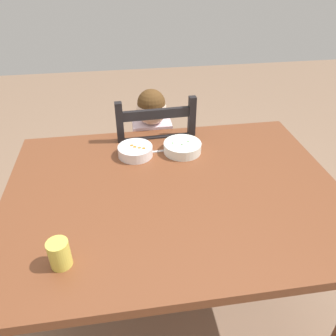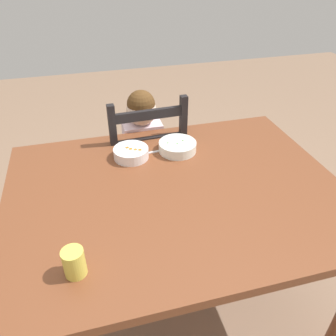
% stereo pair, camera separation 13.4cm
% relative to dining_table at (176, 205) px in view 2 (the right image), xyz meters
% --- Properties ---
extents(ground_plane, '(8.00, 8.00, 0.00)m').
position_rel_dining_table_xyz_m(ground_plane, '(0.00, 0.00, -0.68)').
color(ground_plane, '#8B6C54').
extents(dining_table, '(1.43, 1.09, 0.77)m').
position_rel_dining_table_xyz_m(dining_table, '(0.00, 0.00, 0.00)').
color(dining_table, brown).
rests_on(dining_table, ground).
extents(dining_chair, '(0.44, 0.44, 0.99)m').
position_rel_dining_table_xyz_m(dining_chair, '(-0.02, 0.59, -0.20)').
color(dining_chair, black).
rests_on(dining_chair, ground).
extents(child_figure, '(0.32, 0.31, 0.98)m').
position_rel_dining_table_xyz_m(child_figure, '(-0.03, 0.59, -0.03)').
color(child_figure, silver).
rests_on(child_figure, ground).
extents(bowl_of_peas, '(0.19, 0.19, 0.05)m').
position_rel_dining_table_xyz_m(bowl_of_peas, '(0.09, 0.29, 0.12)').
color(bowl_of_peas, white).
rests_on(bowl_of_peas, dining_table).
extents(bowl_of_carrots, '(0.17, 0.17, 0.05)m').
position_rel_dining_table_xyz_m(bowl_of_carrots, '(-0.14, 0.29, 0.12)').
color(bowl_of_carrots, white).
rests_on(bowl_of_carrots, dining_table).
extents(spoon, '(0.14, 0.03, 0.01)m').
position_rel_dining_table_xyz_m(spoon, '(-0.06, 0.31, 0.10)').
color(spoon, silver).
rests_on(spoon, dining_table).
extents(drinking_cup, '(0.07, 0.07, 0.10)m').
position_rel_dining_table_xyz_m(drinking_cup, '(-0.43, -0.34, 0.14)').
color(drinking_cup, '#DACD4F').
rests_on(drinking_cup, dining_table).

